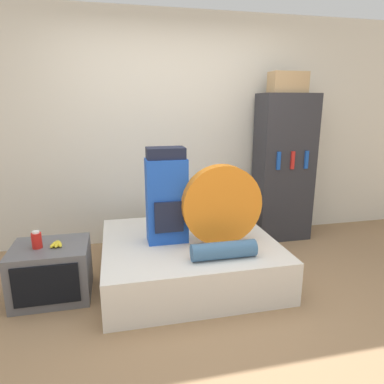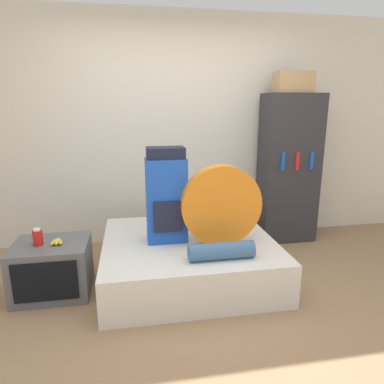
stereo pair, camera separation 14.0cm
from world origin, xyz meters
name	(u,v)px [view 1 (the left image)]	position (x,y,z in m)	size (l,w,h in m)	color
ground_plane	(207,317)	(0.00, 0.00, 0.00)	(16.00, 16.00, 0.00)	#997551
wall_back	(169,131)	(0.00, 1.72, 1.30)	(8.00, 0.05, 2.60)	silver
bed	(189,257)	(0.00, 0.69, 0.19)	(1.56, 1.43, 0.38)	silver
backpack	(167,197)	(-0.20, 0.69, 0.80)	(0.36, 0.25, 0.86)	blue
tent_bag	(222,205)	(0.27, 0.53, 0.74)	(0.72, 0.12, 0.72)	orange
sleeping_roll	(224,250)	(0.19, 0.21, 0.45)	(0.54, 0.14, 0.14)	#3D668E
television	(52,271)	(-1.20, 0.59, 0.23)	(0.62, 0.53, 0.46)	#5B5B60
canister	(37,240)	(-1.29, 0.58, 0.53)	(0.08, 0.08, 0.14)	red
banana_bunch	(57,244)	(-1.14, 0.59, 0.48)	(0.11, 0.14, 0.03)	yellow
bookshelf	(283,168)	(1.32, 1.43, 0.86)	(0.65, 0.40, 1.72)	#2D2D33
cardboard_box	(288,82)	(1.30, 1.41, 1.84)	(0.41, 0.21, 0.23)	tan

